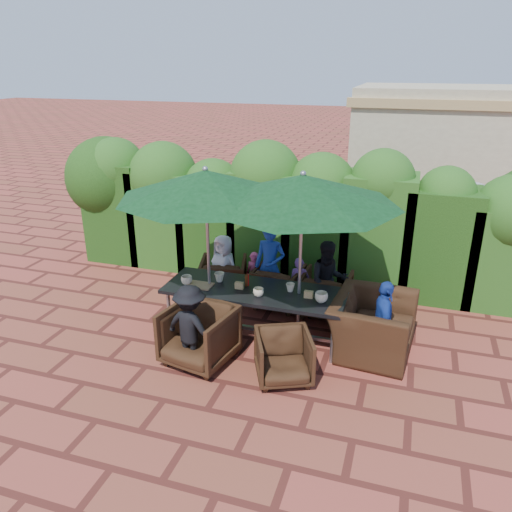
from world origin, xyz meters
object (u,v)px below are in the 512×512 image
(umbrella_left, at_px, (206,185))
(chair_near_right, at_px, (284,355))
(chair_near_left, at_px, (199,333))
(umbrella_right, at_px, (303,190))
(chair_far_left, at_px, (223,276))
(chair_far_mid, at_px, (279,284))
(chair_far_right, at_px, (326,292))
(chair_end_right, at_px, (373,317))
(dining_table, at_px, (255,294))

(umbrella_left, height_order, chair_near_right, umbrella_left)
(chair_near_left, bearing_deg, umbrella_right, 50.45)
(chair_far_left, height_order, chair_far_mid, chair_far_left)
(umbrella_left, bearing_deg, chair_far_right, 34.13)
(chair_far_mid, relative_size, chair_near_left, 0.88)
(umbrella_left, xyz_separation_m, chair_far_left, (-0.22, 1.10, -1.83))
(chair_far_left, distance_m, chair_far_right, 1.75)
(umbrella_left, relative_size, chair_far_left, 3.23)
(umbrella_left, bearing_deg, chair_end_right, 3.69)
(umbrella_left, height_order, umbrella_right, same)
(umbrella_right, distance_m, chair_far_mid, 2.16)
(dining_table, bearing_deg, chair_near_right, -53.08)
(umbrella_right, height_order, chair_far_right, umbrella_right)
(chair_far_mid, xyz_separation_m, chair_near_left, (-0.56, -1.90, 0.05))
(chair_near_left, height_order, chair_near_right, chair_near_left)
(dining_table, distance_m, chair_near_right, 1.16)
(chair_near_right, bearing_deg, chair_near_left, 153.88)
(chair_far_right, height_order, chair_near_right, chair_far_right)
(umbrella_right, bearing_deg, chair_far_left, 146.78)
(chair_far_left, height_order, chair_end_right, chair_end_right)
(dining_table, height_order, chair_near_left, chair_near_left)
(umbrella_right, bearing_deg, chair_far_mid, 119.57)
(chair_near_right, bearing_deg, umbrella_left, 123.45)
(chair_far_mid, bearing_deg, umbrella_right, 124.59)
(umbrella_left, height_order, chair_end_right, umbrella_left)
(chair_far_right, bearing_deg, chair_far_left, -0.34)
(umbrella_left, xyz_separation_m, chair_end_right, (2.32, 0.15, -1.69))
(dining_table, height_order, chair_near_right, dining_table)
(dining_table, xyz_separation_m, umbrella_left, (-0.67, -0.03, 1.54))
(dining_table, relative_size, chair_near_right, 3.71)
(chair_near_right, xyz_separation_m, chair_end_right, (0.98, 1.00, 0.18))
(chair_far_mid, xyz_separation_m, chair_near_right, (0.60, -1.95, -0.03))
(umbrella_left, relative_size, chair_far_right, 3.24)
(chair_far_mid, bearing_deg, dining_table, 91.46)
(chair_near_right, bearing_deg, dining_table, 102.84)
(chair_far_right, bearing_deg, chair_far_mid, -2.38)
(chair_far_right, height_order, chair_end_right, chair_end_right)
(chair_far_left, bearing_deg, dining_table, 114.55)
(chair_near_left, distance_m, chair_end_right, 2.35)
(chair_far_left, xyz_separation_m, chair_near_left, (0.40, -1.91, 0.05))
(chair_far_mid, bearing_deg, chair_near_right, 112.18)
(chair_far_left, relative_size, chair_end_right, 0.64)
(chair_far_left, xyz_separation_m, chair_end_right, (2.54, -0.95, 0.14))
(dining_table, xyz_separation_m, chair_end_right, (1.65, 0.12, -0.15))
(chair_end_right, bearing_deg, chair_far_mid, 64.40)
(umbrella_left, xyz_separation_m, chair_near_left, (0.18, -0.81, -1.78))
(umbrella_left, bearing_deg, chair_near_left, -77.71)
(chair_far_left, height_order, chair_far_right, chair_far_left)
(chair_far_right, distance_m, chair_end_right, 1.20)
(chair_far_left, xyz_separation_m, chair_near_right, (1.56, -1.96, -0.04))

